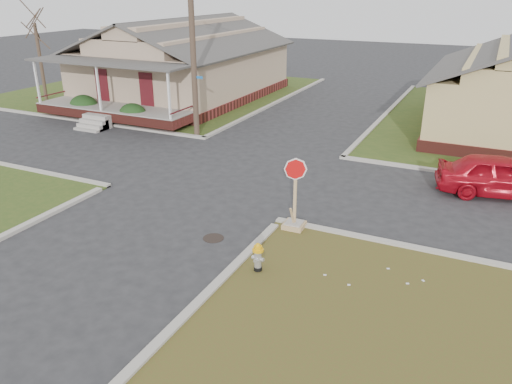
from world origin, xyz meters
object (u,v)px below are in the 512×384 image
at_px(utility_pole, 193,42).
at_px(red_sedan, 501,176).
at_px(fire_hydrant, 258,255).
at_px(stop_sign, 294,213).

bearing_deg(utility_pole, red_sedan, -7.72).
bearing_deg(fire_hydrant, utility_pole, 133.09).
xyz_separation_m(utility_pole, stop_sign, (8.39, -7.75, -4.11)).
height_order(fire_hydrant, red_sedan, red_sedan).
relative_size(utility_pole, stop_sign, 3.86).
relative_size(utility_pole, fire_hydrant, 10.97).
xyz_separation_m(utility_pole, red_sedan, (14.14, -1.92, -3.90)).
bearing_deg(fire_hydrant, red_sedan, 61.06).
height_order(utility_pole, red_sedan, utility_pole).
distance_m(fire_hydrant, stop_sign, 2.81).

